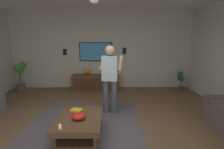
{
  "coord_description": "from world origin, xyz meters",
  "views": [
    {
      "loc": [
        -2.83,
        -0.35,
        1.71
      ],
      "look_at": [
        1.08,
        -0.38,
        0.92
      ],
      "focal_mm": 25.57,
      "sensor_mm": 36.0,
      "label": 1
    }
  ],
  "objects_px": {
    "potted_plant_short": "(180,78)",
    "remote_white": "(60,127)",
    "coffee_table": "(80,122)",
    "wall_speaker_left": "(124,51)",
    "wall_speaker_right": "(65,52)",
    "vase_round": "(87,72)",
    "media_console": "(96,82)",
    "book": "(76,110)",
    "person_standing": "(110,76)",
    "bowl": "(79,116)",
    "potted_plant_tall": "(20,73)",
    "tv": "(96,52)"
  },
  "relations": [
    {
      "from": "person_standing",
      "to": "book",
      "type": "distance_m",
      "value": 1.16
    },
    {
      "from": "coffee_table",
      "to": "book",
      "type": "bearing_deg",
      "value": 22.01
    },
    {
      "from": "coffee_table",
      "to": "vase_round",
      "type": "xyz_separation_m",
      "value": [
        3.09,
        0.31,
        0.36
      ]
    },
    {
      "from": "person_standing",
      "to": "bowl",
      "type": "height_order",
      "value": "person_standing"
    },
    {
      "from": "book",
      "to": "wall_speaker_right",
      "type": "height_order",
      "value": "wall_speaker_right"
    },
    {
      "from": "coffee_table",
      "to": "potted_plant_short",
      "type": "distance_m",
      "value": 4.21
    },
    {
      "from": "coffee_table",
      "to": "wall_speaker_left",
      "type": "bearing_deg",
      "value": -18.06
    },
    {
      "from": "wall_speaker_right",
      "to": "vase_round",
      "type": "bearing_deg",
      "value": -104.12
    },
    {
      "from": "book",
      "to": "wall_speaker_left",
      "type": "xyz_separation_m",
      "value": [
        3.04,
        -1.18,
        0.98
      ]
    },
    {
      "from": "tv",
      "to": "book",
      "type": "bearing_deg",
      "value": -2.32
    },
    {
      "from": "tv",
      "to": "potted_plant_short",
      "type": "relative_size",
      "value": 1.75
    },
    {
      "from": "tv",
      "to": "bowl",
      "type": "bearing_deg",
      "value": -0.29
    },
    {
      "from": "remote_white",
      "to": "vase_round",
      "type": "distance_m",
      "value": 3.45
    },
    {
      "from": "media_console",
      "to": "potted_plant_short",
      "type": "height_order",
      "value": "potted_plant_short"
    },
    {
      "from": "person_standing",
      "to": "wall_speaker_left",
      "type": "distance_m",
      "value": 2.34
    },
    {
      "from": "media_console",
      "to": "potted_plant_tall",
      "type": "height_order",
      "value": "potted_plant_tall"
    },
    {
      "from": "tv",
      "to": "media_console",
      "type": "bearing_deg",
      "value": 0.0
    },
    {
      "from": "wall_speaker_left",
      "to": "wall_speaker_right",
      "type": "xyz_separation_m",
      "value": [
        0.0,
        2.2,
        -0.04
      ]
    },
    {
      "from": "wall_speaker_left",
      "to": "wall_speaker_right",
      "type": "distance_m",
      "value": 2.2
    },
    {
      "from": "potted_plant_short",
      "to": "wall_speaker_left",
      "type": "distance_m",
      "value": 2.24
    },
    {
      "from": "remote_white",
      "to": "wall_speaker_right",
      "type": "distance_m",
      "value": 3.87
    },
    {
      "from": "tv",
      "to": "remote_white",
      "type": "distance_m",
      "value": 3.77
    },
    {
      "from": "potted_plant_short",
      "to": "wall_speaker_right",
      "type": "xyz_separation_m",
      "value": [
        0.41,
        4.19,
        0.92
      ]
    },
    {
      "from": "potted_plant_tall",
      "to": "wall_speaker_left",
      "type": "relative_size",
      "value": 4.76
    },
    {
      "from": "potted_plant_short",
      "to": "remote_white",
      "type": "relative_size",
      "value": 4.58
    },
    {
      "from": "potted_plant_short",
      "to": "remote_white",
      "type": "xyz_separation_m",
      "value": [
        -3.24,
        3.3,
        -0.03
      ]
    },
    {
      "from": "media_console",
      "to": "book",
      "type": "bearing_deg",
      "value": -2.52
    },
    {
      "from": "tv",
      "to": "potted_plant_short",
      "type": "xyz_separation_m",
      "value": [
        -0.39,
        -3.04,
        -0.93
      ]
    },
    {
      "from": "media_console",
      "to": "person_standing",
      "type": "distance_m",
      "value": 2.15
    },
    {
      "from": "potted_plant_short",
      "to": "tv",
      "type": "bearing_deg",
      "value": 82.62
    },
    {
      "from": "bowl",
      "to": "vase_round",
      "type": "height_order",
      "value": "vase_round"
    },
    {
      "from": "coffee_table",
      "to": "media_console",
      "type": "bearing_deg",
      "value": -0.39
    },
    {
      "from": "media_console",
      "to": "vase_round",
      "type": "bearing_deg",
      "value": -98.46
    },
    {
      "from": "tv",
      "to": "potted_plant_short",
      "type": "distance_m",
      "value": 3.21
    },
    {
      "from": "bowl",
      "to": "potted_plant_short",
      "type": "bearing_deg",
      "value": -45.99
    },
    {
      "from": "person_standing",
      "to": "wall_speaker_left",
      "type": "relative_size",
      "value": 7.45
    },
    {
      "from": "wall_speaker_left",
      "to": "wall_speaker_right",
      "type": "bearing_deg",
      "value": 90.0
    },
    {
      "from": "coffee_table",
      "to": "potted_plant_short",
      "type": "xyz_separation_m",
      "value": [
        2.89,
        -3.06,
        0.15
      ]
    },
    {
      "from": "person_standing",
      "to": "wall_speaker_right",
      "type": "height_order",
      "value": "person_standing"
    },
    {
      "from": "media_console",
      "to": "book",
      "type": "height_order",
      "value": "media_console"
    },
    {
      "from": "media_console",
      "to": "person_standing",
      "type": "height_order",
      "value": "person_standing"
    },
    {
      "from": "potted_plant_tall",
      "to": "remote_white",
      "type": "bearing_deg",
      "value": -143.5
    },
    {
      "from": "wall_speaker_right",
      "to": "bowl",
      "type": "bearing_deg",
      "value": -161.48
    },
    {
      "from": "person_standing",
      "to": "remote_white",
      "type": "height_order",
      "value": "person_standing"
    },
    {
      "from": "vase_round",
      "to": "wall_speaker_right",
      "type": "distance_m",
      "value": 1.09
    },
    {
      "from": "bowl",
      "to": "vase_round",
      "type": "relative_size",
      "value": 1.07
    },
    {
      "from": "potted_plant_tall",
      "to": "remote_white",
      "type": "relative_size",
      "value": 6.98
    },
    {
      "from": "potted_plant_tall",
      "to": "potted_plant_short",
      "type": "distance_m",
      "value": 5.7
    },
    {
      "from": "person_standing",
      "to": "potted_plant_tall",
      "type": "distance_m",
      "value": 3.68
    },
    {
      "from": "coffee_table",
      "to": "potted_plant_short",
      "type": "relative_size",
      "value": 1.46
    }
  ]
}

